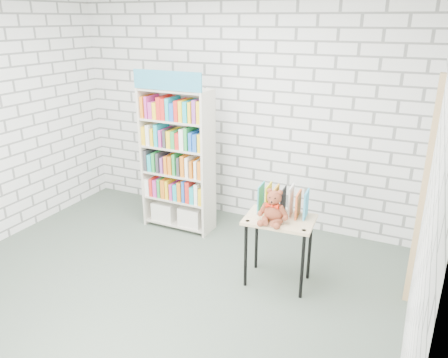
% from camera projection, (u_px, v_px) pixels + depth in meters
% --- Properties ---
extents(ground, '(4.50, 4.50, 0.00)m').
position_uv_depth(ground, '(154.00, 291.00, 4.26)').
color(ground, '#485548').
rests_on(ground, ground).
extents(room_shell, '(4.52, 4.02, 2.81)m').
position_uv_depth(room_shell, '(142.00, 110.00, 3.64)').
color(room_shell, silver).
rests_on(room_shell, ground).
extents(bookshelf, '(0.88, 0.34, 1.96)m').
position_uv_depth(bookshelf, '(178.00, 159.00, 5.30)').
color(bookshelf, beige).
rests_on(bookshelf, ground).
extents(display_table, '(0.69, 0.50, 0.71)m').
position_uv_depth(display_table, '(279.00, 227.00, 4.21)').
color(display_table, tan).
rests_on(display_table, ground).
extents(table_books, '(0.47, 0.23, 0.27)m').
position_uv_depth(table_books, '(283.00, 201.00, 4.22)').
color(table_books, teal).
rests_on(table_books, display_table).
extents(teddy_bear, '(0.30, 0.28, 0.32)m').
position_uv_depth(teddy_bear, '(273.00, 209.00, 4.06)').
color(teddy_bear, maroon).
rests_on(teddy_bear, display_table).
extents(door_trim, '(0.05, 0.12, 2.10)m').
position_uv_depth(door_trim, '(423.00, 196.00, 3.81)').
color(door_trim, tan).
rests_on(door_trim, ground).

